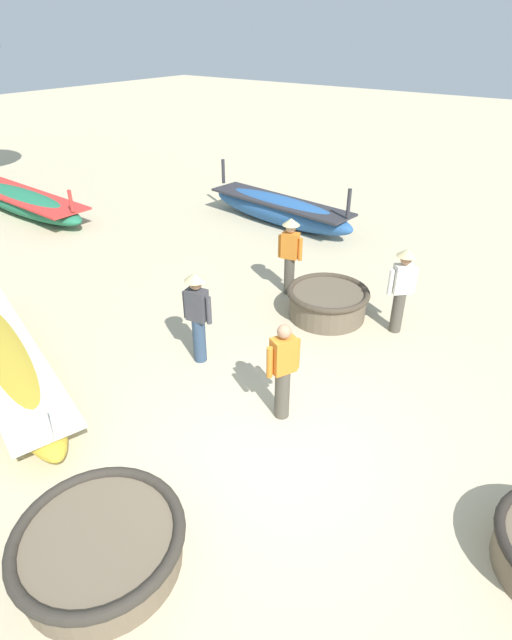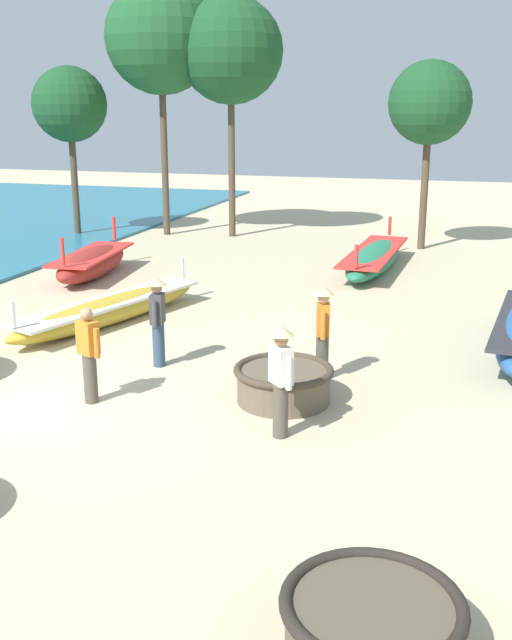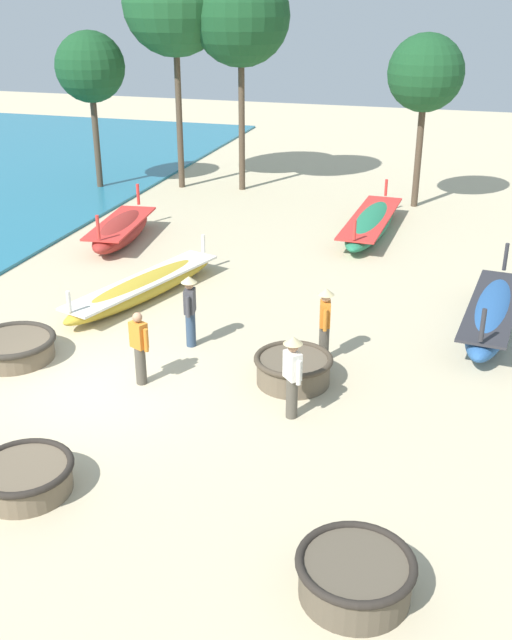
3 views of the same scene
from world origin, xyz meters
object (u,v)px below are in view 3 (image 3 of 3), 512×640
object	(u,v)px
coracle_nearest	(355,575)
fisherman_by_coracle	(190,307)
fisherman_hauling	(292,372)
coracle_front_right	(25,476)
tree_right_mid	(241,16)
long_boat_ochre_hull	(371,223)
tree_tall_back	(426,74)
tree_rightmost	(90,68)
fisherman_crouching	(139,346)
long_boat_green_hull	(144,287)
coracle_far_left	(293,368)
tree_left_mid	(175,3)
fisherman_standing_right	(325,320)
long_boat_red_hull	(492,315)
coracle_upturned	(14,347)
long_boat_blue_hull	(121,230)

from	to	relation	value
coracle_nearest	fisherman_by_coracle	distance (m)	8.07
fisherman_hauling	coracle_front_right	bearing A→B (deg)	-135.90
tree_right_mid	coracle_front_right	bearing A→B (deg)	-82.53
coracle_front_right	tree_right_mid	xyz separation A→B (m)	(-2.57, 19.61, 6.12)
long_boat_ochre_hull	tree_right_mid	xyz separation A→B (m)	(-5.78, 4.36, 6.06)
tree_tall_back	tree_rightmost	bearing A→B (deg)	-175.37
tree_rightmost	tree_right_mid	size ratio (longest dim) A/B	0.72
coracle_front_right	tree_tall_back	xyz separation A→B (m)	(4.25, 19.04, 4.38)
fisherman_crouching	tree_tall_back	bearing A→B (deg)	75.36
tree_tall_back	fisherman_crouching	bearing A→B (deg)	-104.64
long_boat_green_hull	tree_right_mid	world-z (taller)	tree_right_mid
coracle_far_left	coracle_nearest	world-z (taller)	coracle_nearest
fisherman_crouching	tree_left_mid	world-z (taller)	tree_left_mid
long_boat_ochre_hull	fisherman_standing_right	distance (m)	9.40
fisherman_by_coracle	tree_left_mid	distance (m)	15.80
tree_right_mid	long_boat_green_hull	bearing A→B (deg)	-85.09
tree_tall_back	long_boat_red_hull	bearing A→B (deg)	-75.13
coracle_front_right	fisherman_crouching	world-z (taller)	fisherman_crouching
long_boat_ochre_hull	tree_rightmost	xyz separation A→B (m)	(-11.24, 2.80, 4.27)
fisherman_hauling	tree_rightmost	world-z (taller)	tree_rightmost
tree_rightmost	fisherman_hauling	bearing A→B (deg)	-51.72
fisherman_crouching	tree_right_mid	distance (m)	16.99
coracle_nearest	fisherman_crouching	size ratio (longest dim) A/B	1.02
coracle_upturned	fisherman_standing_right	bearing A→B (deg)	16.04
coracle_front_right	tree_tall_back	bearing A→B (deg)	77.41
tree_rightmost	fisherman_standing_right	bearing A→B (deg)	-46.26
fisherman_standing_right	tree_rightmost	xyz separation A→B (m)	(-11.64, 12.17, 3.66)
coracle_far_left	tree_tall_back	bearing A→B (deg)	85.90
coracle_far_left	fisherman_by_coracle	world-z (taller)	fisherman_by_coracle
coracle_front_right	tree_right_mid	world-z (taller)	tree_right_mid
coracle_front_right	fisherman_standing_right	xyz separation A→B (m)	(3.62, 5.88, 0.68)
coracle_far_left	fisherman_hauling	bearing A→B (deg)	-77.26
long_boat_ochre_hull	fisherman_hauling	world-z (taller)	fisherman_hauling
fisherman_by_coracle	tree_rightmost	world-z (taller)	tree_rightmost
coracle_upturned	tree_right_mid	distance (m)	16.74
coracle_nearest	long_boat_red_hull	xyz separation A→B (m)	(1.64, 9.20, 0.09)
coracle_nearest	tree_tall_back	size ratio (longest dim) A/B	0.27
long_boat_ochre_hull	tree_tall_back	bearing A→B (deg)	74.62
long_boat_red_hull	fisherman_hauling	size ratio (longest dim) A/B	3.01
long_boat_red_hull	long_boat_green_hull	world-z (taller)	long_boat_red_hull
tree_rightmost	long_boat_red_hull	bearing A→B (deg)	-32.39
long_boat_ochre_hull	fisherman_by_coracle	distance (m)	9.89
coracle_upturned	fisherman_by_coracle	size ratio (longest dim) A/B	1.10
fisherman_by_coracle	coracle_upturned	bearing A→B (deg)	-153.75
fisherman_by_coracle	fisherman_hauling	bearing A→B (deg)	-38.52
coracle_far_left	long_boat_blue_hull	xyz separation A→B (m)	(-7.41, 7.34, 0.08)
coracle_far_left	coracle_front_right	distance (m)	5.72
fisherman_standing_right	tree_right_mid	world-z (taller)	tree_right_mid
coracle_upturned	coracle_front_right	xyz separation A→B (m)	(2.83, -4.03, -0.00)
long_boat_red_hull	tree_right_mid	xyz separation A→B (m)	(-9.63, 11.13, 5.98)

